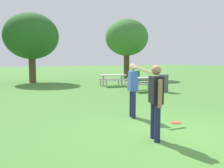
{
  "coord_description": "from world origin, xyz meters",
  "views": [
    {
      "loc": [
        -4.14,
        -4.0,
        1.75
      ],
      "look_at": [
        -0.25,
        2.32,
        1.0
      ],
      "focal_mm": 38.41,
      "sensor_mm": 36.0,
      "label": 1
    }
  ],
  "objects_px": {
    "trash_can_beside_table": "(163,83)",
    "tree_far_right": "(31,36)",
    "person_thrower": "(156,98)",
    "tree_slender_mid": "(127,38)",
    "picnic_table_far": "(113,78)",
    "trash_can_further_along": "(136,77)",
    "person_catcher": "(133,86)",
    "frisbee": "(176,123)",
    "picnic_table_near": "(143,81)"
  },
  "relations": [
    {
      "from": "frisbee",
      "to": "tree_far_right",
      "type": "bearing_deg",
      "value": 91.93
    },
    {
      "from": "trash_can_beside_table",
      "to": "tree_far_right",
      "type": "relative_size",
      "value": 0.18
    },
    {
      "from": "trash_can_further_along",
      "to": "frisbee",
      "type": "bearing_deg",
      "value": -121.4
    },
    {
      "from": "picnic_table_far",
      "to": "trash_can_further_along",
      "type": "bearing_deg",
      "value": 8.72
    },
    {
      "from": "trash_can_beside_table",
      "to": "tree_far_right",
      "type": "xyz_separation_m",
      "value": [
        -4.74,
        9.35,
        3.03
      ]
    },
    {
      "from": "person_catcher",
      "to": "picnic_table_far",
      "type": "xyz_separation_m",
      "value": [
        4.06,
        7.75,
        -0.4
      ]
    },
    {
      "from": "picnic_table_far",
      "to": "trash_can_beside_table",
      "type": "relative_size",
      "value": 2.0
    },
    {
      "from": "person_catcher",
      "to": "tree_far_right",
      "type": "relative_size",
      "value": 0.31
    },
    {
      "from": "frisbee",
      "to": "trash_can_beside_table",
      "type": "distance_m",
      "value": 6.58
    },
    {
      "from": "tree_far_right",
      "to": "tree_slender_mid",
      "type": "bearing_deg",
      "value": -4.92
    },
    {
      "from": "picnic_table_near",
      "to": "trash_can_beside_table",
      "type": "height_order",
      "value": "trash_can_beside_table"
    },
    {
      "from": "person_thrower",
      "to": "frisbee",
      "type": "relative_size",
      "value": 6.11
    },
    {
      "from": "tree_slender_mid",
      "to": "tree_far_right",
      "type": "bearing_deg",
      "value": 175.08
    },
    {
      "from": "frisbee",
      "to": "tree_slender_mid",
      "type": "xyz_separation_m",
      "value": [
        7.88,
        13.62,
        3.74
      ]
    },
    {
      "from": "person_catcher",
      "to": "picnic_table_near",
      "type": "xyz_separation_m",
      "value": [
        4.21,
        4.71,
        -0.4
      ]
    },
    {
      "from": "person_thrower",
      "to": "frisbee",
      "type": "bearing_deg",
      "value": 28.03
    },
    {
      "from": "person_catcher",
      "to": "trash_can_further_along",
      "type": "bearing_deg",
      "value": 52.24
    },
    {
      "from": "tree_far_right",
      "to": "person_catcher",
      "type": "bearing_deg",
      "value": -90.57
    },
    {
      "from": "tree_slender_mid",
      "to": "person_catcher",
      "type": "bearing_deg",
      "value": -124.28
    },
    {
      "from": "trash_can_beside_table",
      "to": "tree_slender_mid",
      "type": "xyz_separation_m",
      "value": [
        3.62,
        8.63,
        3.27
      ]
    },
    {
      "from": "tree_slender_mid",
      "to": "trash_can_beside_table",
      "type": "bearing_deg",
      "value": -112.73
    },
    {
      "from": "person_thrower",
      "to": "tree_slender_mid",
      "type": "distance_m",
      "value": 17.38
    },
    {
      "from": "picnic_table_far",
      "to": "trash_can_further_along",
      "type": "height_order",
      "value": "trash_can_further_along"
    },
    {
      "from": "frisbee",
      "to": "picnic_table_near",
      "type": "bearing_deg",
      "value": 58.55
    },
    {
      "from": "frisbee",
      "to": "picnic_table_near",
      "type": "xyz_separation_m",
      "value": [
        3.6,
        5.88,
        0.55
      ]
    },
    {
      "from": "trash_can_beside_table",
      "to": "trash_can_further_along",
      "type": "xyz_separation_m",
      "value": [
        1.39,
        4.26,
        0.0
      ]
    },
    {
      "from": "frisbee",
      "to": "trash_can_beside_table",
      "type": "xyz_separation_m",
      "value": [
        4.26,
        4.99,
        0.47
      ]
    },
    {
      "from": "person_thrower",
      "to": "trash_can_beside_table",
      "type": "bearing_deg",
      "value": 45.24
    },
    {
      "from": "trash_can_further_along",
      "to": "tree_far_right",
      "type": "xyz_separation_m",
      "value": [
        -6.13,
        5.09,
        3.03
      ]
    },
    {
      "from": "picnic_table_near",
      "to": "tree_far_right",
      "type": "relative_size",
      "value": 0.36
    },
    {
      "from": "picnic_table_near",
      "to": "frisbee",
      "type": "bearing_deg",
      "value": -121.45
    },
    {
      "from": "frisbee",
      "to": "person_catcher",
      "type": "bearing_deg",
      "value": 117.73
    },
    {
      "from": "person_catcher",
      "to": "frisbee",
      "type": "relative_size",
      "value": 6.11
    },
    {
      "from": "frisbee",
      "to": "picnic_table_far",
      "type": "distance_m",
      "value": 9.58
    },
    {
      "from": "person_thrower",
      "to": "picnic_table_near",
      "type": "distance_m",
      "value": 8.36
    },
    {
      "from": "person_catcher",
      "to": "trash_can_beside_table",
      "type": "xyz_separation_m",
      "value": [
        4.87,
        3.82,
        -0.48
      ]
    },
    {
      "from": "person_thrower",
      "to": "tree_far_right",
      "type": "bearing_deg",
      "value": 86.33
    },
    {
      "from": "trash_can_further_along",
      "to": "tree_far_right",
      "type": "bearing_deg",
      "value": 140.29
    },
    {
      "from": "picnic_table_near",
      "to": "trash_can_further_along",
      "type": "height_order",
      "value": "trash_can_further_along"
    },
    {
      "from": "person_catcher",
      "to": "trash_can_further_along",
      "type": "xyz_separation_m",
      "value": [
        6.26,
        8.08,
        -0.48
      ]
    },
    {
      "from": "trash_can_further_along",
      "to": "picnic_table_far",
      "type": "bearing_deg",
      "value": -171.28
    },
    {
      "from": "trash_can_beside_table",
      "to": "trash_can_further_along",
      "type": "relative_size",
      "value": 1.0
    },
    {
      "from": "person_thrower",
      "to": "trash_can_further_along",
      "type": "height_order",
      "value": "person_thrower"
    },
    {
      "from": "picnic_table_far",
      "to": "person_catcher",
      "type": "bearing_deg",
      "value": -117.68
    },
    {
      "from": "tree_far_right",
      "to": "person_thrower",
      "type": "bearing_deg",
      "value": -93.67
    },
    {
      "from": "person_thrower",
      "to": "trash_can_beside_table",
      "type": "distance_m",
      "value": 8.13
    },
    {
      "from": "person_catcher",
      "to": "picnic_table_far",
      "type": "bearing_deg",
      "value": 62.32
    },
    {
      "from": "picnic_table_near",
      "to": "trash_can_beside_table",
      "type": "distance_m",
      "value": 1.11
    },
    {
      "from": "picnic_table_far",
      "to": "trash_can_further_along",
      "type": "relative_size",
      "value": 2.0
    },
    {
      "from": "trash_can_beside_table",
      "to": "tree_slender_mid",
      "type": "height_order",
      "value": "tree_slender_mid"
    }
  ]
}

